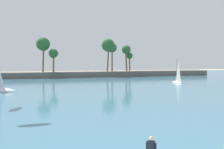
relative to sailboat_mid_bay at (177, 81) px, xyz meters
name	(u,v)px	position (x,y,z in m)	size (l,w,h in m)	color
sea	(56,81)	(-26.82, 13.53, -0.59)	(220.00, 109.54, 0.06)	teal
palm_headland	(39,66)	(-30.84, 28.27, 3.15)	(108.47, 7.03, 13.53)	#605B54
sailboat_mid_bay	(177,81)	(0.00, 0.00, 0.00)	(1.52, 4.34, 6.20)	white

